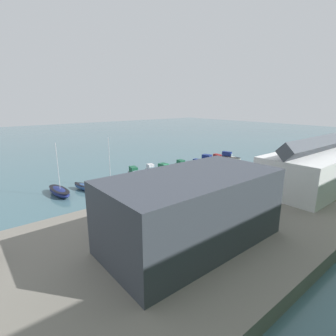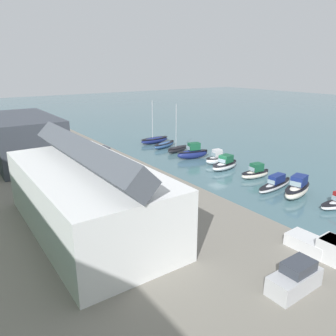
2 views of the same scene
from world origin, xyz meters
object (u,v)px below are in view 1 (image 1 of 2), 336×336
(moored_boat_1, at_px, (218,159))
(moored_boat_8, at_px, (110,182))
(moored_boat_4, at_px, (181,166))
(dog_on_quay, at_px, (216,183))
(moored_boat_2, at_px, (208,161))
(moored_boat_5, at_px, (164,170))
(parked_car_0, at_px, (166,206))
(parked_car_2, at_px, (306,161))
(pickup_truck_1, at_px, (280,159))
(moored_boat_0, at_px, (228,157))
(moored_boat_9, at_px, (87,187))
(moored_boat_6, at_px, (151,171))
(moored_boat_7, at_px, (134,176))
(moored_boat_10, at_px, (59,191))
(parked_car_3, at_px, (173,193))
(moored_boat_3, at_px, (199,165))

(moored_boat_1, distance_m, moored_boat_8, 33.15)
(moored_boat_4, height_order, dog_on_quay, dog_on_quay)
(moored_boat_2, xyz_separation_m, moored_boat_8, (27.82, -0.62, -0.37))
(moored_boat_4, height_order, moored_boat_5, moored_boat_5)
(moored_boat_4, xyz_separation_m, moored_boat_8, (19.63, 0.56, -0.17))
(parked_car_0, relative_size, parked_car_2, 1.01)
(pickup_truck_1, bearing_deg, moored_boat_0, -174.44)
(moored_boat_4, bearing_deg, moored_boat_9, 8.21)
(moored_boat_5, height_order, moored_boat_6, moored_boat_6)
(pickup_truck_1, bearing_deg, moored_boat_5, -120.43)
(moored_boat_7, xyz_separation_m, moored_boat_8, (5.42, -0.42, -0.46))
(moored_boat_6, relative_size, parked_car_0, 1.02)
(moored_boat_1, height_order, parked_car_2, parked_car_2)
(moored_boat_4, distance_m, moored_boat_10, 29.07)
(moored_boat_2, bearing_deg, moored_boat_9, -15.54)
(moored_boat_2, distance_m, moored_boat_9, 32.48)
(moored_boat_2, distance_m, parked_car_3, 30.37)
(parked_car_0, xyz_separation_m, pickup_truck_1, (-40.94, -5.92, -0.10))
(moored_boat_0, distance_m, moored_boat_5, 23.56)
(moored_boat_0, relative_size, moored_boat_7, 1.20)
(moored_boat_7, height_order, moored_boat_10, moored_boat_10)
(moored_boat_2, bearing_deg, dog_on_quay, 31.65)
(moored_boat_2, height_order, moored_boat_4, moored_boat_2)
(parked_car_3, bearing_deg, pickup_truck_1, 93.46)
(parked_car_0, bearing_deg, parked_car_3, 132.08)
(parked_car_2, bearing_deg, moored_boat_8, -26.57)
(moored_boat_2, distance_m, parked_car_2, 23.09)
(moored_boat_0, bearing_deg, moored_boat_6, -18.26)
(parked_car_3, bearing_deg, moored_boat_7, 168.14)
(moored_boat_8, distance_m, dog_on_quay, 20.85)
(moored_boat_2, xyz_separation_m, moored_boat_4, (8.19, -1.18, -0.21))
(moored_boat_10, xyz_separation_m, parked_car_0, (-7.54, 20.75, 1.90))
(moored_boat_8, relative_size, moored_boat_10, 1.02)
(moored_boat_0, height_order, moored_boat_6, moored_boat_6)
(moored_boat_4, height_order, pickup_truck_1, pickup_truck_1)
(moored_boat_9, height_order, dog_on_quay, dog_on_quay)
(moored_boat_1, xyz_separation_m, moored_boat_8, (33.15, 0.49, -0.06))
(moored_boat_10, relative_size, parked_car_2, 2.25)
(moored_boat_0, relative_size, parked_car_0, 1.81)
(moored_boat_0, bearing_deg, pickup_truck_1, 79.89)
(moored_boat_7, distance_m, parked_car_2, 40.15)
(moored_boat_2, bearing_deg, moored_boat_3, -11.09)
(moored_boat_2, xyz_separation_m, moored_boat_7, (22.40, -0.20, 0.08))
(moored_boat_1, bearing_deg, moored_boat_8, 10.84)
(moored_boat_2, height_order, moored_boat_8, moored_boat_8)
(moored_boat_2, distance_m, moored_boat_7, 22.40)
(parked_car_0, relative_size, dog_on_quay, 4.96)
(pickup_truck_1, bearing_deg, dog_on_quay, -85.73)
(moored_boat_1, xyz_separation_m, pickup_truck_1, (-5.89, 14.68, 1.80))
(moored_boat_3, xyz_separation_m, pickup_truck_1, (-14.60, 13.37, 1.81))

